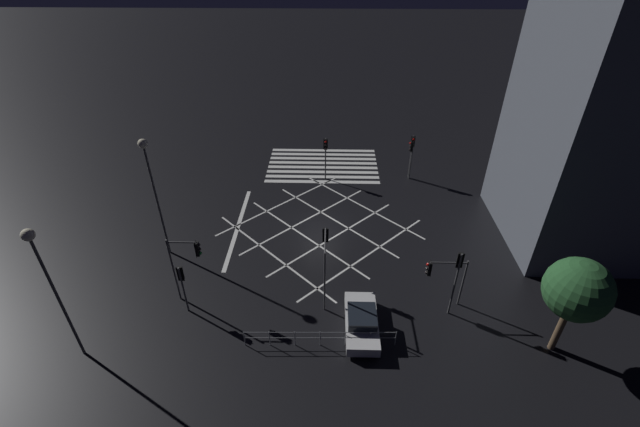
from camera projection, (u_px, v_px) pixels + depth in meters
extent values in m
plane|color=black|center=(320.00, 228.00, 31.99)|extent=(200.00, 200.00, 0.00)
cube|color=silver|center=(322.00, 182.00, 37.71)|extent=(10.22, 0.50, 0.01)
cube|color=silver|center=(322.00, 177.00, 38.45)|extent=(10.22, 0.50, 0.01)
cube|color=silver|center=(322.00, 172.00, 39.20)|extent=(10.22, 0.50, 0.01)
cube|color=silver|center=(323.00, 167.00, 39.94)|extent=(10.22, 0.50, 0.01)
cube|color=silver|center=(323.00, 163.00, 40.69)|extent=(10.22, 0.50, 0.01)
cube|color=silver|center=(323.00, 159.00, 41.43)|extent=(10.22, 0.50, 0.01)
cube|color=silver|center=(323.00, 154.00, 42.17)|extent=(10.22, 0.50, 0.01)
cube|color=silver|center=(323.00, 150.00, 42.92)|extent=(10.22, 0.50, 0.01)
cube|color=silver|center=(282.00, 204.00, 34.71)|extent=(8.94, 8.94, 0.01)
cube|color=silver|center=(361.00, 205.00, 34.57)|extent=(8.94, 8.94, 0.01)
cube|color=silver|center=(306.00, 219.00, 32.89)|extent=(8.94, 8.94, 0.01)
cube|color=silver|center=(334.00, 220.00, 32.85)|extent=(8.94, 8.94, 0.01)
cube|color=silver|center=(334.00, 237.00, 31.08)|extent=(8.94, 8.94, 0.01)
cube|color=silver|center=(305.00, 236.00, 31.12)|extent=(8.94, 8.94, 0.01)
cube|color=silver|center=(366.00, 256.00, 29.26)|extent=(8.94, 8.94, 0.01)
cube|color=silver|center=(272.00, 255.00, 29.40)|extent=(8.94, 8.94, 0.01)
cube|color=silver|center=(238.00, 227.00, 32.12)|extent=(0.30, 10.22, 0.01)
cube|color=black|center=(596.00, 176.00, 34.54)|extent=(1.40, 0.06, 1.80)
cube|color=black|center=(552.00, 175.00, 34.62)|extent=(1.40, 0.06, 1.80)
cube|color=beige|center=(507.00, 174.00, 34.69)|extent=(1.40, 0.06, 1.80)
cube|color=black|center=(611.00, 138.00, 32.71)|extent=(1.40, 0.06, 1.80)
cube|color=black|center=(565.00, 138.00, 32.79)|extent=(1.40, 0.06, 1.80)
cube|color=beige|center=(518.00, 137.00, 32.87)|extent=(1.40, 0.06, 1.80)
cube|color=black|center=(629.00, 97.00, 30.88)|extent=(1.40, 0.06, 1.80)
cube|color=beige|center=(579.00, 96.00, 30.96)|extent=(1.40, 0.06, 1.80)
cube|color=black|center=(530.00, 96.00, 31.04)|extent=(1.40, 0.06, 1.80)
cube|color=black|center=(595.00, 49.00, 29.13)|extent=(1.40, 0.06, 1.80)
cube|color=beige|center=(543.00, 49.00, 29.21)|extent=(1.40, 0.06, 1.80)
cylinder|color=#424244|center=(463.00, 283.00, 24.65)|extent=(0.11, 0.11, 3.36)
cylinder|color=#424244|center=(449.00, 263.00, 23.81)|extent=(2.08, 0.09, 0.09)
cube|color=black|center=(429.00, 269.00, 24.09)|extent=(0.16, 0.28, 0.90)
sphere|color=red|center=(428.00, 264.00, 23.92)|extent=(0.18, 0.18, 0.18)
sphere|color=black|center=(427.00, 269.00, 24.09)|extent=(0.18, 0.18, 0.18)
sphere|color=black|center=(426.00, 273.00, 24.26)|extent=(0.18, 0.18, 0.18)
cube|color=black|center=(431.00, 269.00, 24.09)|extent=(0.02, 0.36, 0.98)
cylinder|color=#424244|center=(325.00, 282.00, 24.03)|extent=(0.11, 0.11, 4.31)
cylinder|color=#424244|center=(325.00, 241.00, 23.90)|extent=(0.09, 2.41, 0.09)
cube|color=black|center=(326.00, 235.00, 25.14)|extent=(0.28, 0.16, 0.90)
sphere|color=black|center=(326.00, 229.00, 25.07)|extent=(0.18, 0.18, 0.18)
sphere|color=black|center=(326.00, 234.00, 25.24)|extent=(0.18, 0.18, 0.18)
sphere|color=green|center=(326.00, 238.00, 25.41)|extent=(0.18, 0.18, 0.18)
cube|color=black|center=(325.00, 236.00, 25.07)|extent=(0.36, 0.02, 0.98)
cylinder|color=#424244|center=(411.00, 160.00, 37.17)|extent=(0.11, 0.11, 3.64)
cube|color=black|center=(411.00, 146.00, 36.43)|extent=(0.16, 0.28, 0.90)
sphere|color=red|center=(411.00, 143.00, 36.27)|extent=(0.18, 0.18, 0.18)
sphere|color=black|center=(410.00, 146.00, 36.44)|extent=(0.18, 0.18, 0.18)
sphere|color=black|center=(410.00, 150.00, 36.60)|extent=(0.18, 0.18, 0.18)
cube|color=black|center=(412.00, 146.00, 36.43)|extent=(0.02, 0.36, 0.98)
cylinder|color=#424244|center=(455.00, 285.00, 23.75)|extent=(0.11, 0.11, 4.46)
cube|color=black|center=(460.00, 260.00, 22.89)|extent=(0.28, 0.16, 0.90)
sphere|color=black|center=(460.00, 254.00, 22.81)|extent=(0.18, 0.18, 0.18)
sphere|color=orange|center=(459.00, 258.00, 22.98)|extent=(0.18, 0.18, 0.18)
sphere|color=black|center=(458.00, 263.00, 23.15)|extent=(0.18, 0.18, 0.18)
cube|color=black|center=(460.00, 261.00, 22.82)|extent=(0.36, 0.02, 0.98)
cylinder|color=#424244|center=(325.00, 159.00, 37.05)|extent=(0.11, 0.11, 3.90)
cube|color=black|center=(326.00, 145.00, 36.13)|extent=(0.28, 0.16, 0.90)
sphere|color=red|center=(326.00, 142.00, 35.87)|extent=(0.18, 0.18, 0.18)
sphere|color=black|center=(326.00, 145.00, 36.04)|extent=(0.18, 0.18, 0.18)
sphere|color=black|center=(326.00, 148.00, 36.20)|extent=(0.18, 0.18, 0.18)
cube|color=black|center=(326.00, 144.00, 36.20)|extent=(0.36, 0.02, 0.98)
cylinder|color=#424244|center=(174.00, 271.00, 24.69)|extent=(0.11, 0.11, 4.51)
cylinder|color=#424244|center=(181.00, 242.00, 23.49)|extent=(1.66, 0.09, 0.09)
cube|color=black|center=(198.00, 249.00, 23.73)|extent=(0.16, 0.28, 0.90)
sphere|color=black|center=(199.00, 245.00, 23.56)|extent=(0.18, 0.18, 0.18)
sphere|color=black|center=(200.00, 249.00, 23.72)|extent=(0.18, 0.18, 0.18)
sphere|color=green|center=(200.00, 253.00, 23.89)|extent=(0.18, 0.18, 0.18)
cube|color=black|center=(196.00, 249.00, 23.73)|extent=(0.02, 0.36, 0.98)
cylinder|color=#424244|center=(184.00, 290.00, 24.23)|extent=(0.11, 0.11, 3.32)
cube|color=black|center=(181.00, 273.00, 23.69)|extent=(0.28, 0.16, 0.90)
sphere|color=red|center=(180.00, 268.00, 23.61)|extent=(0.18, 0.18, 0.18)
sphere|color=black|center=(181.00, 272.00, 23.78)|extent=(0.18, 0.18, 0.18)
sphere|color=black|center=(182.00, 276.00, 23.95)|extent=(0.18, 0.18, 0.18)
cube|color=black|center=(180.00, 274.00, 23.61)|extent=(0.36, 0.02, 0.98)
cylinder|color=#424244|center=(411.00, 157.00, 37.22)|extent=(0.11, 0.11, 4.02)
cube|color=black|center=(413.00, 142.00, 36.26)|extent=(0.28, 0.16, 0.90)
sphere|color=red|center=(414.00, 139.00, 36.00)|extent=(0.18, 0.18, 0.18)
sphere|color=black|center=(413.00, 143.00, 36.17)|extent=(0.18, 0.18, 0.18)
sphere|color=black|center=(413.00, 146.00, 36.33)|extent=(0.18, 0.18, 0.18)
cube|color=black|center=(413.00, 142.00, 36.33)|extent=(0.36, 0.02, 0.98)
cylinder|color=#424244|center=(60.00, 302.00, 20.50)|extent=(0.14, 0.14, 7.68)
sphere|color=#F4EAC6|center=(28.00, 235.00, 18.25)|extent=(0.57, 0.57, 0.57)
cylinder|color=#424244|center=(158.00, 204.00, 27.37)|extent=(0.14, 0.14, 8.03)
sphere|color=#F4EAC6|center=(143.00, 144.00, 25.02)|extent=(0.57, 0.57, 0.57)
cylinder|color=brown|center=(560.00, 328.00, 22.09)|extent=(0.35, 0.35, 3.10)
sphere|color=#235128|center=(578.00, 290.00, 20.54)|extent=(3.18, 3.18, 3.18)
cube|color=silver|center=(361.00, 323.00, 23.77)|extent=(1.77, 4.15, 0.61)
cube|color=black|center=(362.00, 317.00, 23.36)|extent=(1.56, 1.74, 0.54)
sphere|color=white|center=(350.00, 297.00, 25.49)|extent=(0.16, 0.16, 0.16)
sphere|color=white|center=(369.00, 297.00, 25.46)|extent=(0.16, 0.16, 0.16)
cylinder|color=black|center=(347.00, 307.00, 24.95)|extent=(0.20, 0.61, 0.61)
cylinder|color=black|center=(373.00, 308.00, 24.92)|extent=(0.20, 0.61, 0.61)
cylinder|color=black|center=(348.00, 343.00, 22.82)|extent=(0.20, 0.61, 0.61)
cylinder|color=black|center=(377.00, 344.00, 22.79)|extent=(0.20, 0.61, 0.61)
cylinder|color=gray|center=(244.00, 339.00, 22.81)|extent=(0.05, 0.05, 1.05)
cylinder|color=gray|center=(270.00, 339.00, 22.81)|extent=(0.05, 0.05, 1.05)
cylinder|color=gray|center=(295.00, 339.00, 22.81)|extent=(0.05, 0.05, 1.05)
cylinder|color=gray|center=(320.00, 339.00, 22.81)|extent=(0.05, 0.05, 1.05)
cylinder|color=gray|center=(345.00, 339.00, 22.81)|extent=(0.05, 0.05, 1.05)
cylinder|color=gray|center=(370.00, 339.00, 22.81)|extent=(0.05, 0.05, 1.05)
cylinder|color=gray|center=(396.00, 339.00, 22.81)|extent=(0.05, 0.05, 1.05)
cylinder|color=gray|center=(320.00, 332.00, 22.53)|extent=(8.08, 0.25, 0.04)
cylinder|color=gray|center=(320.00, 338.00, 22.78)|extent=(8.08, 0.25, 0.04)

